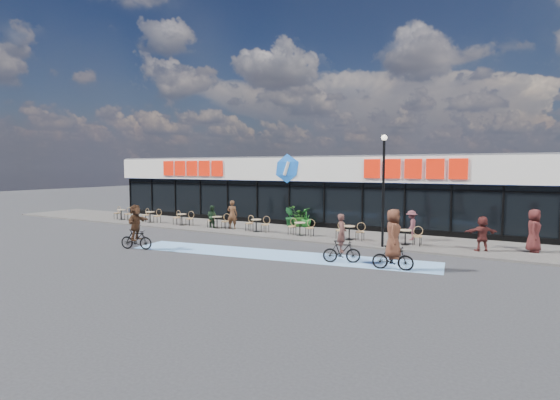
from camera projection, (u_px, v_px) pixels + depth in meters
name	position (u px, v px, depth m)	size (l,w,h in m)	color
ground	(224.00, 242.00, 22.64)	(120.00, 120.00, 0.00)	#28282B
sidewalk	(270.00, 230.00, 26.52)	(44.00, 5.00, 0.10)	#5B5650
bike_lane	(276.00, 255.00, 19.35)	(14.00, 2.20, 0.01)	#72A3D8
building	(309.00, 189.00, 31.04)	(30.60, 6.57, 4.75)	black
lamp_post	(383.00, 181.00, 20.57)	(0.28, 0.28, 5.31)	black
bistro_set_0	(122.00, 213.00, 31.45)	(1.54, 0.62, 0.90)	tan
bistro_set_1	(151.00, 216.00, 30.01)	(1.54, 0.62, 0.90)	tan
bistro_set_2	(183.00, 218.00, 28.57)	(1.54, 0.62, 0.90)	tan
bistro_set_3	(218.00, 221.00, 27.12)	(1.54, 0.62, 0.90)	tan
bistro_set_4	(257.00, 224.00, 25.68)	(1.54, 0.62, 0.90)	tan
bistro_set_5	(301.00, 227.00, 24.24)	(1.54, 0.62, 0.90)	tan
bistro_set_6	(350.00, 231.00, 22.80)	(1.54, 0.62, 0.90)	tan
bistro_set_7	(406.00, 235.00, 21.36)	(1.54, 0.62, 0.90)	tan
potted_plant_left	(290.00, 217.00, 27.99)	(0.68, 0.55, 1.23)	#175221
potted_plant_mid	(298.00, 216.00, 27.80)	(1.17, 1.02, 1.30)	#1D4B15
potted_plant_right	(306.00, 217.00, 27.61)	(0.69, 0.69, 1.23)	#19591B
patron_left	(232.00, 214.00, 26.84)	(0.64, 0.42, 1.76)	#4E2F1C
patron_right	(212.00, 217.00, 27.33)	(0.68, 0.53, 1.40)	black
pedestrian_a	(411.00, 225.00, 22.69)	(1.00, 0.58, 1.55)	#582D32
pedestrian_b	(534.00, 231.00, 19.45)	(0.94, 0.61, 1.93)	#3E1716
pedestrian_c	(482.00, 234.00, 19.70)	(1.48, 0.47, 1.59)	#511F1C
cyclist_a	(393.00, 243.00, 16.45)	(1.60, 1.00, 2.33)	black
cyclist_b	(342.00, 245.00, 17.72)	(1.57, 1.03, 2.01)	black
cyclist_c	(136.00, 228.00, 20.61)	(1.64, 1.64, 2.13)	black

